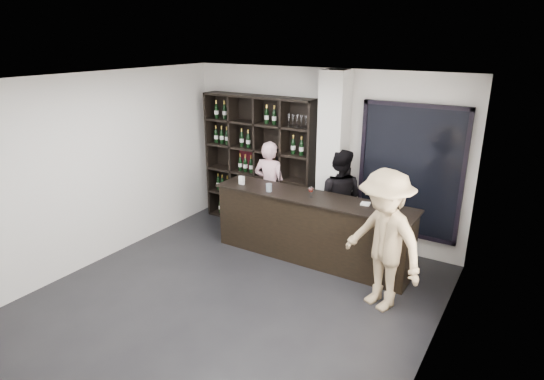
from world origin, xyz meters
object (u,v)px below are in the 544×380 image
Objects in this scene: taster_pink at (270,187)px; customer at (383,241)px; wine_shelf at (259,162)px; taster_black at (338,199)px; tasting_counter at (311,228)px.

customer is (2.53, -1.35, 0.10)m from taster_pink.
customer is (2.87, -1.52, -0.27)m from wine_shelf.
wine_shelf is at bearing -30.69° from taster_pink.
wine_shelf reaches higher than customer.
wine_shelf is 0.53m from taster_pink.
wine_shelf is 1.45× the size of taster_pink.
taster_black is at bearing -5.68° from wine_shelf.
taster_pink is at bearing -26.01° from wine_shelf.
tasting_counter is 1.72× the size of customer.
taster_black is at bearing 156.66° from customer.
taster_black is (1.32, 0.00, 0.02)m from taster_pink.
taster_black is 0.91× the size of customer.
customer reaches higher than taster_black.
wine_shelf is 1.70m from taster_black.
wine_shelf is at bearing 151.97° from tasting_counter.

